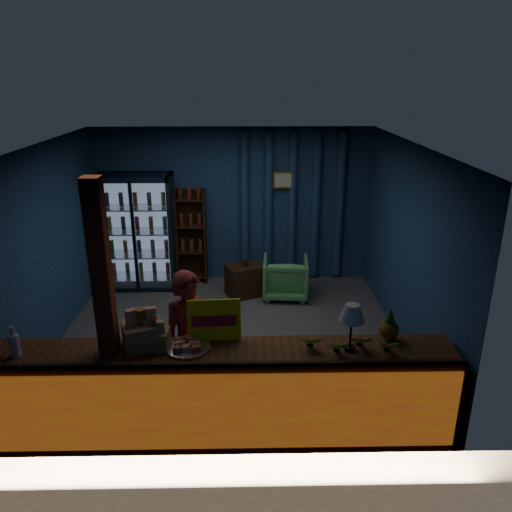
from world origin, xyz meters
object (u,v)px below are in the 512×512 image
(pastry_tray, at_px, (188,346))
(green_chair, at_px, (285,277))
(shopkeeper, at_px, (191,342))
(table_lamp, at_px, (352,315))

(pastry_tray, bearing_deg, green_chair, 69.87)
(shopkeeper, height_order, green_chair, shopkeeper)
(green_chair, bearing_deg, shopkeeper, 70.88)
(pastry_tray, height_order, table_lamp, table_lamp)
(pastry_tray, bearing_deg, shopkeeper, 93.26)
(green_chair, height_order, table_lamp, table_lamp)
(shopkeeper, relative_size, green_chair, 2.18)
(shopkeeper, bearing_deg, table_lamp, -38.40)
(green_chair, bearing_deg, table_lamp, 100.12)
(green_chair, relative_size, pastry_tray, 1.62)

